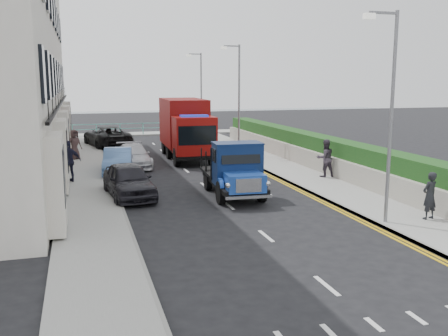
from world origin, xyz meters
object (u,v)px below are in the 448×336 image
Objects in this scene: lamp_mid at (237,94)px; bedford_lorry at (236,173)px; lamp_far at (200,90)px; red_lorry at (186,127)px; pedestrian_east_near at (430,196)px; lamp_near at (389,106)px; parked_car_front at (129,181)px.

bedford_lorry is at bearing -107.96° from lamp_mid.
lamp_far is 0.99× the size of red_lorry.
bedford_lorry is (-3.52, -20.86, -2.93)m from lamp_far.
red_lorry is 17.11m from pedestrian_east_near.
pedestrian_east_near is at bearing -86.19° from lamp_far.
lamp_near is 1.40× the size of bedford_lorry.
lamp_mid is 1.00× the size of lamp_far.
pedestrian_east_near is at bearing -41.41° from bedford_lorry.
lamp_mid is (0.00, 16.00, 0.00)m from lamp_near.
lamp_far is (0.00, 10.00, 0.00)m from lamp_mid.
red_lorry is (-3.29, 0.21, -2.04)m from lamp_mid.
pedestrian_east_near is (1.74, -26.11, -3.05)m from lamp_far.
lamp_mid reaches higher than parked_car_front.
lamp_mid is at bearing 75.58° from bedford_lorry.
lamp_far is at bearing -99.23° from pedestrian_east_near.
parked_car_front is at bearing -129.38° from lamp_mid.
lamp_near is at bearing -76.62° from red_lorry.
lamp_mid is 3.88m from red_lorry.
lamp_far reaches higher than bedford_lorry.
lamp_mid is at bearing 90.00° from lamp_near.
bedford_lorry is 3.04× the size of pedestrian_east_near.
red_lorry is (-3.29, -9.79, -2.04)m from lamp_far.
lamp_far reaches higher than red_lorry.
lamp_far is at bearing 73.34° from red_lorry.
lamp_near is 0.99× the size of red_lorry.
bedford_lorry is at bearing 124.42° from lamp_near.
pedestrian_east_near is (5.26, -5.25, -0.12)m from bedford_lorry.
lamp_near is 16.00m from lamp_mid.
lamp_near is 1.65× the size of parked_car_front.
lamp_mid is at bearing -1.75° from red_lorry.
lamp_near is 1.00× the size of lamp_mid.
lamp_near is at bearing -16.78° from pedestrian_east_near.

